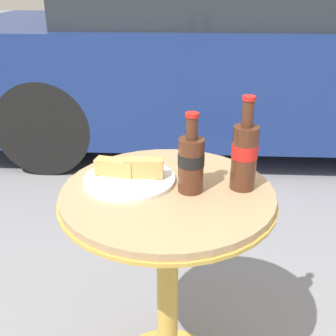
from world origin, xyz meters
The scene contains 5 objects.
bistro_table centered at (0.00, 0.00, 0.51)m, with size 0.58×0.58×0.70m.
cola_bottle_left centered at (0.20, 0.02, 0.79)m, with size 0.07×0.07×0.25m.
cola_bottle_right centered at (0.06, 0.00, 0.78)m, with size 0.07×0.07×0.21m.
lunch_plate_near centered at (-0.11, 0.05, 0.71)m, with size 0.25×0.25×0.07m.
parked_car centered at (0.29, 2.32, 0.65)m, with size 3.93×1.68×1.39m.
Camera 1 is at (0.06, -0.98, 1.21)m, focal length 45.00 mm.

